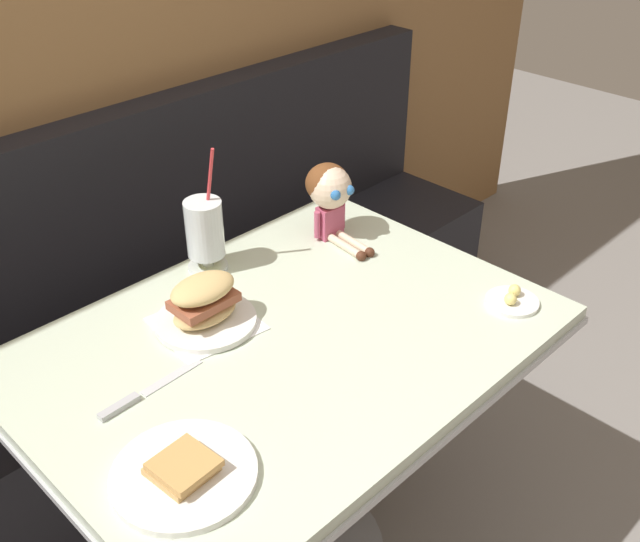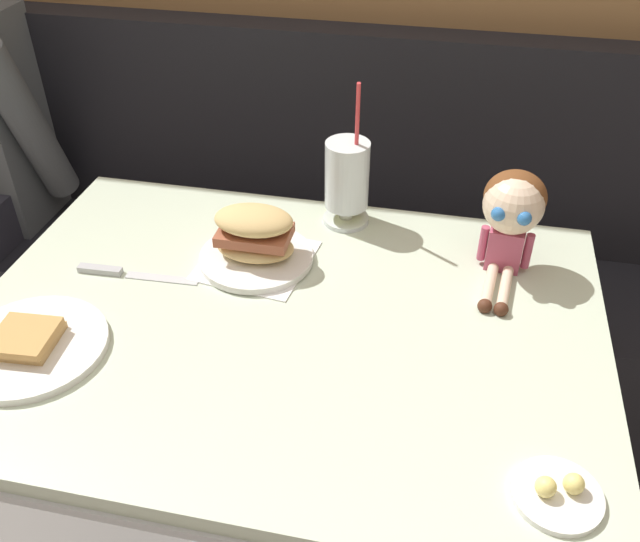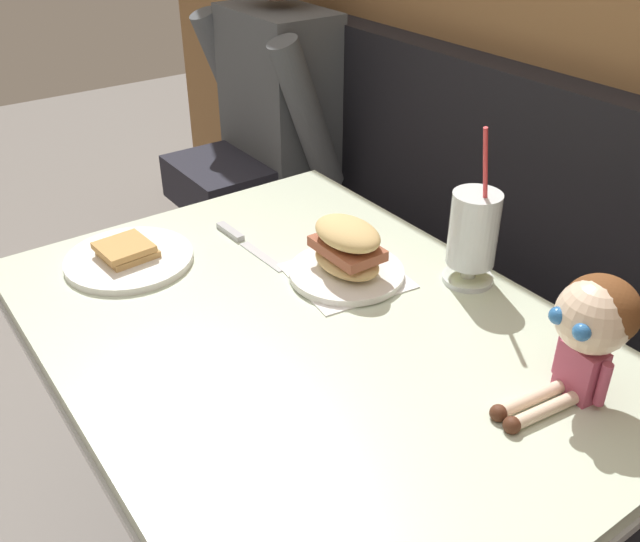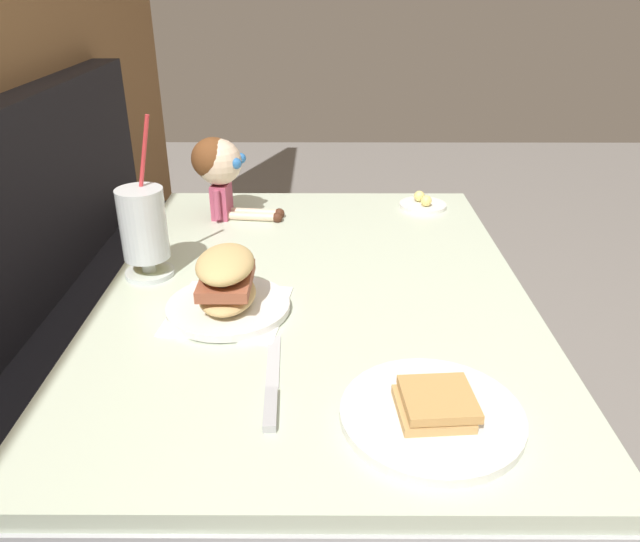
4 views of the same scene
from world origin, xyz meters
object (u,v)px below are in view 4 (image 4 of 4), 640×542
(toast_plate, at_px, (432,413))
(milkshake_glass, at_px, (144,229))
(butter_saucer, at_px, (423,204))
(butter_knife, at_px, (271,394))
(sandwich_plate, at_px, (227,288))
(seated_doll, at_px, (219,166))

(toast_plate, bearing_deg, milkshake_glass, 48.59)
(butter_saucer, xyz_separation_m, butter_knife, (-0.78, 0.33, -0.00))
(sandwich_plate, height_order, seated_doll, seated_doll)
(milkshake_glass, height_order, butter_saucer, milkshake_glass)
(milkshake_glass, xyz_separation_m, butter_knife, (-0.39, -0.27, -0.10))
(milkshake_glass, distance_m, butter_saucer, 0.73)
(butter_saucer, distance_m, butter_knife, 0.85)
(butter_knife, bearing_deg, butter_saucer, -23.01)
(toast_plate, height_order, butter_knife, toast_plate)
(seated_doll, bearing_deg, milkshake_glass, 162.86)
(toast_plate, distance_m, milkshake_glass, 0.67)
(butter_saucer, bearing_deg, butter_knife, 156.99)
(butter_knife, bearing_deg, milkshake_glass, 35.04)
(toast_plate, bearing_deg, butter_saucer, -7.54)
(toast_plate, relative_size, seated_doll, 1.12)
(butter_saucer, bearing_deg, sandwich_plate, 141.44)
(sandwich_plate, height_order, butter_knife, sandwich_plate)
(butter_saucer, height_order, butter_knife, butter_saucer)
(milkshake_glass, distance_m, butter_knife, 0.48)
(sandwich_plate, distance_m, seated_doll, 0.48)
(toast_plate, xyz_separation_m, milkshake_glass, (0.44, 0.49, 0.09))
(milkshake_glass, bearing_deg, sandwich_plate, -129.02)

